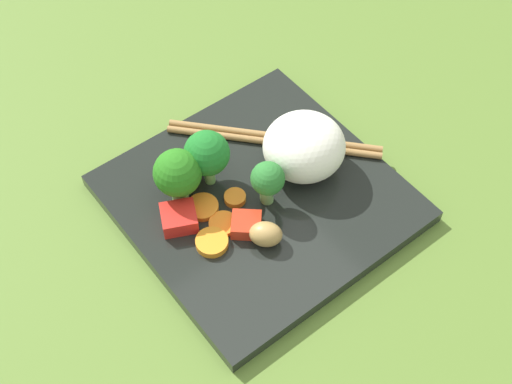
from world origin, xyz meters
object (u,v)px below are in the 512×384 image
square_plate (259,198)px  carrot_slice_2 (235,198)px  rice_mound (301,144)px  chopstick_pair (274,139)px  broccoli_floret_1 (267,180)px

square_plate → carrot_slice_2: 2.48cm
rice_mound → chopstick_pair: size_ratio=0.46×
broccoli_floret_1 → square_plate: bearing=-91.4°
rice_mound → broccoli_floret_1: 5.59cm
chopstick_pair → rice_mound: bearing=140.0°
rice_mound → chopstick_pair: bearing=-87.5°
broccoli_floret_1 → carrot_slice_2: bearing=-44.4°
chopstick_pair → square_plate: bearing=86.4°
square_plate → carrot_slice_2: (2.13, -0.80, 1.00)cm
square_plate → chopstick_pair: size_ratio=1.44×
square_plate → carrot_slice_2: bearing=-20.6°
carrot_slice_2 → broccoli_floret_1: bearing=135.6°
square_plate → chopstick_pair: (-5.12, -4.14, 1.02)cm
rice_mound → chopstick_pair: rice_mound is taller
rice_mound → chopstick_pair: (0.16, -3.72, -2.59)cm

